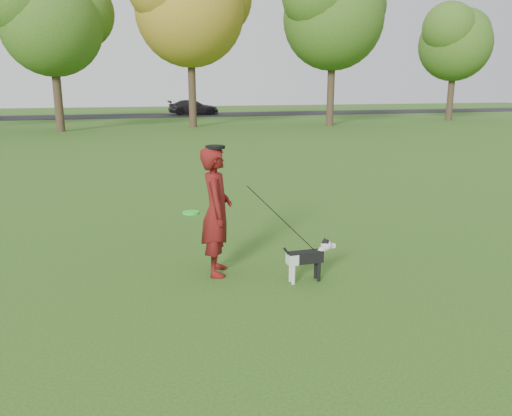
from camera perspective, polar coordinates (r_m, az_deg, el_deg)
name	(u,v)px	position (r m, az deg, el deg)	size (l,w,h in m)	color
ground	(243,286)	(6.77, -1.55, -8.87)	(120.00, 120.00, 0.00)	#285116
road	(121,116)	(46.13, -15.13, 10.11)	(120.00, 7.00, 0.02)	black
man	(216,211)	(6.96, -4.54, -0.40)	(0.66, 0.44, 1.82)	#5C120D
dog	(309,256)	(6.85, 6.09, -5.45)	(0.78, 0.16, 0.59)	black
car_right	(193,107)	(46.77, -7.18, 11.34)	(1.86, 4.57, 1.33)	black
man_held_items	(281,218)	(6.87, 2.86, -1.19)	(1.73, 0.78, 1.43)	#1DE72F
tree_row	(97,0)	(32.45, -17.67, 21.70)	(51.74, 8.86, 12.01)	#38281C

